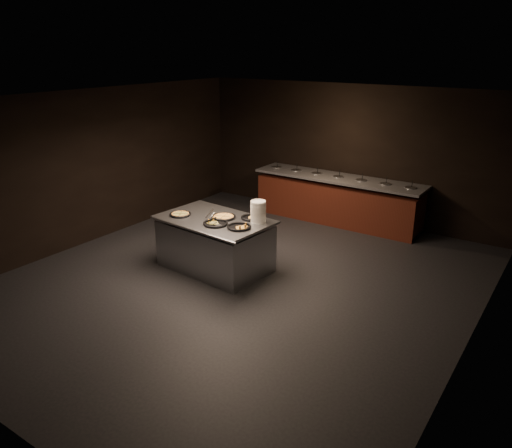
% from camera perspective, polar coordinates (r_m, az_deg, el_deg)
% --- Properties ---
extents(room, '(7.02, 8.02, 2.92)m').
position_cam_1_polar(room, '(7.68, -1.99, 3.14)').
color(room, black).
rests_on(room, ground).
extents(salad_bar, '(3.70, 0.83, 1.18)m').
position_cam_1_polar(salad_bar, '(10.92, 9.18, 2.45)').
color(salad_bar, '#4E1C12').
rests_on(salad_bar, ground).
extents(serving_counter, '(1.97, 1.36, 0.90)m').
position_cam_1_polar(serving_counter, '(8.56, -4.69, -2.34)').
color(serving_counter, '#BABDC2').
rests_on(serving_counter, ground).
extents(plate_stack, '(0.25, 0.25, 0.36)m').
position_cam_1_polar(plate_stack, '(8.15, 0.26, 1.42)').
color(plate_stack, white).
rests_on(plate_stack, serving_counter).
extents(pan_veggie_whole, '(0.37, 0.37, 0.04)m').
position_cam_1_polar(pan_veggie_whole, '(8.62, -8.65, 1.12)').
color(pan_veggie_whole, black).
rests_on(pan_veggie_whole, serving_counter).
extents(pan_cheese_whole, '(0.41, 0.41, 0.04)m').
position_cam_1_polar(pan_cheese_whole, '(8.41, -3.72, 0.83)').
color(pan_cheese_whole, black).
rests_on(pan_cheese_whole, serving_counter).
extents(pan_cheese_slices_a, '(0.34, 0.34, 0.04)m').
position_cam_1_polar(pan_cheese_slices_a, '(8.36, -0.59, 0.75)').
color(pan_cheese_slices_a, black).
rests_on(pan_cheese_slices_a, serving_counter).
extents(pan_cheese_slices_b, '(0.41, 0.41, 0.04)m').
position_cam_1_polar(pan_cheese_slices_b, '(8.11, -4.65, 0.08)').
color(pan_cheese_slices_b, black).
rests_on(pan_cheese_slices_b, serving_counter).
extents(pan_veggie_slices, '(0.39, 0.39, 0.04)m').
position_cam_1_polar(pan_veggie_slices, '(7.94, -1.94, -0.31)').
color(pan_veggie_slices, black).
rests_on(pan_veggie_slices, serving_counter).
extents(server_left, '(0.10, 0.32, 0.15)m').
position_cam_1_polar(server_left, '(8.40, -5.13, 1.16)').
color(server_left, '#BABDC2').
rests_on(server_left, serving_counter).
extents(server_right, '(0.31, 0.09, 0.15)m').
position_cam_1_polar(server_right, '(8.05, -4.85, 0.31)').
color(server_right, '#BABDC2').
rests_on(server_right, serving_counter).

